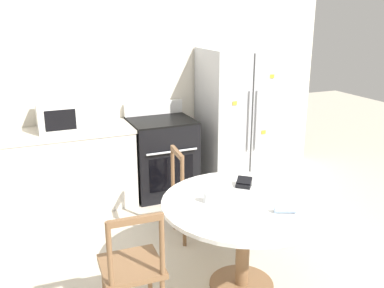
% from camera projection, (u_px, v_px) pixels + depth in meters
% --- Properties ---
extents(back_wall, '(5.20, 0.10, 2.60)m').
position_uv_depth(back_wall, '(131.00, 84.00, 5.14)').
color(back_wall, silver).
rests_on(back_wall, ground_plane).
extents(kitchen_counter, '(2.08, 0.64, 0.90)m').
position_uv_depth(kitchen_counter, '(38.00, 173.00, 4.64)').
color(kitchen_counter, silver).
rests_on(kitchen_counter, ground_plane).
extents(refrigerator, '(0.88, 0.73, 1.71)m').
position_uv_depth(refrigerator, '(238.00, 117.00, 5.37)').
color(refrigerator, '#B2B5BA').
rests_on(refrigerator, ground_plane).
extents(oven_range, '(0.73, 0.68, 1.08)m').
position_uv_depth(oven_range, '(162.00, 156.00, 5.14)').
color(oven_range, black).
rests_on(oven_range, ground_plane).
extents(microwave, '(0.54, 0.37, 0.31)m').
position_uv_depth(microwave, '(63.00, 116.00, 4.60)').
color(microwave, white).
rests_on(microwave, kitchen_counter).
extents(dining_table, '(1.28, 1.28, 0.75)m').
position_uv_depth(dining_table, '(244.00, 217.00, 3.30)').
color(dining_table, white).
rests_on(dining_table, ground_plane).
extents(dining_chair_left, '(0.44, 0.44, 0.90)m').
position_uv_depth(dining_chair_left, '(132.00, 268.00, 2.96)').
color(dining_chair_left, brown).
rests_on(dining_chair_left, ground_plane).
extents(dining_chair_far, '(0.46, 0.46, 0.90)m').
position_uv_depth(dining_chair_far, '(193.00, 195.00, 4.14)').
color(dining_chair_far, brown).
rests_on(dining_chair_far, ground_plane).
extents(candle_glass, '(0.08, 0.08, 0.08)m').
position_uv_depth(candle_glass, '(208.00, 198.00, 3.23)').
color(candle_glass, silver).
rests_on(candle_glass, dining_table).
extents(folded_napkin, '(0.16, 0.11, 0.05)m').
position_uv_depth(folded_napkin, '(285.00, 209.00, 3.07)').
color(folded_napkin, '#A3BCDB').
rests_on(folded_napkin, dining_table).
extents(wallet, '(0.17, 0.17, 0.07)m').
position_uv_depth(wallet, '(244.00, 183.00, 3.53)').
color(wallet, black).
rests_on(wallet, dining_table).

